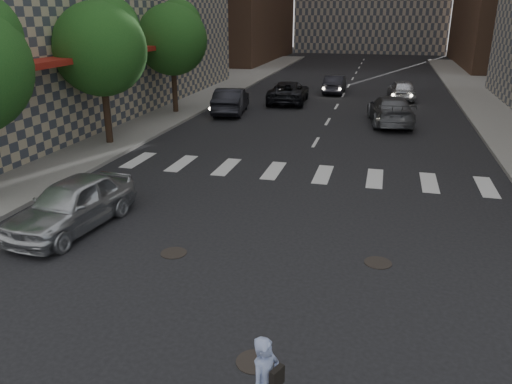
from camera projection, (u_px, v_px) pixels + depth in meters
ground at (232, 286)px, 11.75m from camera, size 160.00×160.00×0.00m
sidewalk_left at (112, 106)px, 33.31m from camera, size 13.00×80.00×0.15m
tree_b at (102, 45)px, 22.50m from camera, size 4.20×4.20×6.60m
tree_c at (173, 36)px, 29.77m from camera, size 4.20×4.20×6.60m
manhole_a at (255, 362)px, 9.19m from camera, size 0.70×0.70×0.02m
manhole_b at (174, 253)px, 13.30m from camera, size 0.70×0.70×0.02m
manhole_c at (378, 263)px, 12.79m from camera, size 0.70×0.70×0.02m
silver_sedan at (72, 204)px, 14.59m from camera, size 2.27×4.64×1.53m
traffic_car_a at (231, 101)px, 31.12m from camera, size 2.33×5.02×1.59m
traffic_car_b at (390, 110)px, 28.17m from camera, size 2.90×5.71×1.59m
traffic_car_c at (288, 92)px, 34.69m from camera, size 2.79×5.49×1.49m
traffic_car_d at (402, 90)px, 35.98m from camera, size 2.16×4.36×1.43m
traffic_car_e at (335, 84)px, 38.73m from camera, size 1.47×4.21×1.39m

